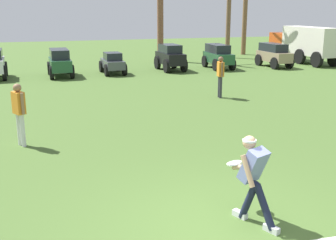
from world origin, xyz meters
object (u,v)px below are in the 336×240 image
object	(u,v)px
frisbee_thrower	(253,176)
box_truck	(304,43)
parked_car_slot_d	(113,63)
parked_car_slot_e	(170,57)
parked_car_slot_f	(218,56)
parked_car_slot_g	(274,54)
frisbee_in_flight	(234,163)
teammate_near_sideline	(19,109)
teammate_midfield	(220,73)
parked_car_slot_c	(60,62)
palm_tree_right_of_centre	(245,3)

from	to	relation	value
frisbee_thrower	box_truck	bearing A→B (deg)	53.47
parked_car_slot_d	parked_car_slot_e	size ratio (longest dim) A/B	0.93
parked_car_slot_f	box_truck	distance (m)	6.25
parked_car_slot_e	parked_car_slot_g	size ratio (longest dim) A/B	0.98
frisbee_in_flight	teammate_near_sideline	xyz separation A→B (m)	(-3.53, 4.57, 0.15)
frisbee_in_flight	frisbee_thrower	bearing A→B (deg)	-86.51
teammate_midfield	frisbee_thrower	bearing A→B (deg)	-111.18
frisbee_thrower	parked_car_slot_g	size ratio (longest dim) A/B	0.58
teammate_near_sideline	parked_car_slot_g	size ratio (longest dim) A/B	0.64
parked_car_slot_g	parked_car_slot_c	bearing A→B (deg)	179.51
parked_car_slot_f	parked_car_slot_g	distance (m)	3.35
parked_car_slot_e	palm_tree_right_of_centre	size ratio (longest dim) A/B	0.40
frisbee_thrower	parked_car_slot_f	bearing A→B (deg)	67.84
frisbee_in_flight	palm_tree_right_of_centre	distance (m)	25.03
parked_car_slot_c	parked_car_slot_g	world-z (taller)	same
frisbee_in_flight	teammate_midfield	distance (m)	9.15
teammate_near_sideline	parked_car_slot_e	bearing A→B (deg)	56.66
parked_car_slot_e	box_truck	world-z (taller)	box_truck
frisbee_in_flight	parked_car_slot_e	distance (m)	16.38
box_truck	palm_tree_right_of_centre	xyz separation A→B (m)	(-1.37, 5.31, 2.40)
frisbee_in_flight	parked_car_slot_e	world-z (taller)	parked_car_slot_e
teammate_midfield	parked_car_slot_e	xyz separation A→B (m)	(0.39, 7.47, -0.20)
teammate_near_sideline	parked_car_slot_d	bearing A→B (deg)	69.05
parked_car_slot_e	parked_car_slot_g	xyz separation A→B (m)	(6.12, -0.44, -0.02)
frisbee_thrower	teammate_near_sideline	bearing A→B (deg)	124.68
parked_car_slot_d	parked_car_slot_g	xyz separation A→B (m)	(9.34, -0.18, 0.16)
box_truck	parked_car_slot_g	bearing A→B (deg)	-155.75
teammate_midfield	parked_car_slot_d	size ratio (longest dim) A/B	0.70
parked_car_slot_f	palm_tree_right_of_centre	world-z (taller)	palm_tree_right_of_centre
frisbee_in_flight	box_truck	bearing A→B (deg)	52.43
frisbee_thrower	frisbee_in_flight	bearing A→B (deg)	93.49
frisbee_thrower	parked_car_slot_f	size ratio (longest dim) A/B	0.58
box_truck	parked_car_slot_e	bearing A→B (deg)	-174.69
frisbee_in_flight	parked_car_slot_d	bearing A→B (deg)	87.41
frisbee_thrower	teammate_near_sideline	world-z (taller)	teammate_near_sideline
parked_car_slot_d	palm_tree_right_of_centre	xyz separation A→B (m)	(10.79, 6.41, 3.07)
frisbee_in_flight	parked_car_slot_c	size ratio (longest dim) A/B	0.15
frisbee_in_flight	teammate_near_sideline	size ratio (longest dim) A/B	0.23
frisbee_thrower	teammate_midfield	size ratio (longest dim) A/B	0.91
teammate_near_sideline	box_truck	distance (m)	20.43
frisbee_in_flight	box_truck	world-z (taller)	box_truck
teammate_near_sideline	box_truck	xyz separation A→B (m)	(16.41, 12.17, 0.29)
frisbee_in_flight	palm_tree_right_of_centre	xyz separation A→B (m)	(11.50, 22.05, 2.84)
parked_car_slot_e	teammate_midfield	bearing A→B (deg)	-92.99
palm_tree_right_of_centre	box_truck	bearing A→B (deg)	-75.50
parked_car_slot_c	parked_car_slot_f	xyz separation A→B (m)	(8.65, 0.24, 0.00)
parked_car_slot_g	palm_tree_right_of_centre	world-z (taller)	palm_tree_right_of_centre
frisbee_in_flight	parked_car_slot_e	xyz separation A→B (m)	(3.92, 15.90, -0.05)
parked_car_slot_f	parked_car_slot_g	bearing A→B (deg)	-5.87
teammate_near_sideline	parked_car_slot_g	world-z (taller)	teammate_near_sideline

